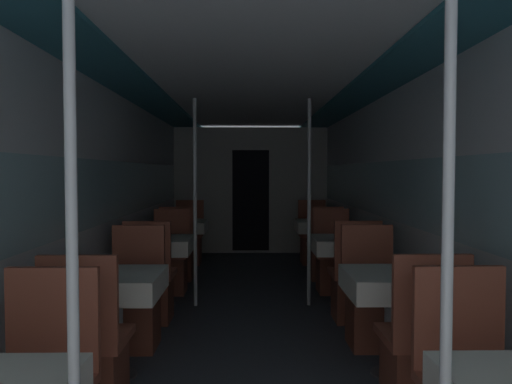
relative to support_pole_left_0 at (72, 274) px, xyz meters
name	(u,v)px	position (x,y,z in m)	size (l,w,h in m)	color
wall_left	(105,205)	(-0.76, 3.01, 0.02)	(0.05, 10.14, 2.19)	silver
wall_right	(399,205)	(1.97, 3.01, 0.02)	(0.05, 10.14, 2.19)	silver
ceiling_panel	(253,83)	(0.60, 3.01, 1.14)	(2.73, 10.14, 0.07)	silver
bulkhead_far	(251,191)	(0.60, 7.14, 0.00)	(2.67, 0.09, 2.19)	#A8A8A3
support_pole_left_0	(72,274)	(0.00, 0.00, 0.00)	(0.04, 0.04, 2.19)	silver
dining_table_left_1	(115,289)	(-0.36, 1.84, -0.48)	(0.64, 0.64, 0.72)	#4C4C51
chair_left_near_1	(89,366)	(-0.36, 1.26, -0.80)	(0.43, 0.43, 0.98)	brown
chair_left_far_1	(134,311)	(-0.36, 2.41, -0.80)	(0.43, 0.43, 0.98)	brown
dining_table_left_2	(161,248)	(-0.36, 3.67, -0.48)	(0.64, 0.64, 0.72)	#4C4C51
chair_left_near_2	(151,290)	(-0.36, 3.10, -0.80)	(0.43, 0.43, 0.98)	brown
chair_left_far_2	(170,267)	(-0.36, 4.25, -0.80)	(0.43, 0.43, 0.98)	brown
support_pole_left_2	(195,203)	(0.00, 3.67, 0.00)	(0.04, 0.04, 2.19)	silver
dining_table_left_3	(184,228)	(-0.36, 5.51, -0.48)	(0.64, 0.64, 0.72)	#4C4C51
chair_left_near_3	(178,257)	(-0.36, 4.93, -0.80)	(0.43, 0.43, 0.98)	brown
chair_left_far_3	(189,244)	(-0.36, 6.08, -0.80)	(0.43, 0.43, 0.98)	brown
support_pole_right_0	(447,273)	(1.21, 0.00, 0.00)	(0.04, 0.04, 2.19)	silver
dining_table_right_1	(392,288)	(1.57, 1.84, -0.48)	(0.64, 0.64, 0.72)	#4C4C51
chair_right_near_1	(420,364)	(1.57, 1.26, -0.80)	(0.43, 0.43, 0.98)	brown
chair_right_far_1	(372,310)	(1.57, 2.41, -0.80)	(0.43, 0.43, 0.98)	brown
dining_table_right_2	(343,248)	(1.57, 3.67, -0.48)	(0.64, 0.64, 0.72)	#4C4C51
chair_right_near_2	(354,290)	(1.57, 3.10, -0.80)	(0.43, 0.43, 0.98)	brown
chair_right_far_2	(333,267)	(1.57, 4.25, -0.80)	(0.43, 0.43, 0.98)	brown
support_pole_right_2	(309,203)	(1.21, 3.67, 0.00)	(0.04, 0.04, 2.19)	silver
dining_table_right_3	(318,228)	(1.57, 5.51, -0.48)	(0.64, 0.64, 0.72)	#4C4C51
chair_right_near_3	(324,257)	(1.57, 4.93, -0.80)	(0.43, 0.43, 0.98)	brown
chair_right_far_3	(313,244)	(1.57, 6.08, -0.80)	(0.43, 0.43, 0.98)	brown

